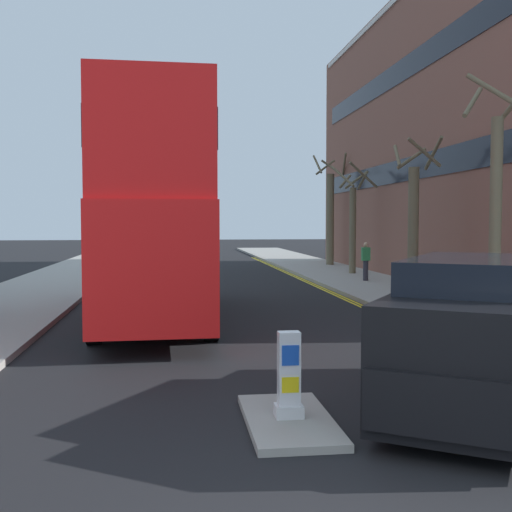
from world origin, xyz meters
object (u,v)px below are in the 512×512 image
double_decker_bus_away (154,207)px  keep_left_bollard (289,378)px  taxi_minivan (474,335)px  pedestrian_far (366,261)px

double_decker_bus_away → keep_left_bollard: bearing=-77.7°
keep_left_bollard → taxi_minivan: taxi_minivan is taller
double_decker_bus_away → pedestrian_far: bearing=45.2°
double_decker_bus_away → pedestrian_far: 12.33m
keep_left_bollard → pedestrian_far: pedestrian_far is taller
double_decker_bus_away → taxi_minivan: (4.61, -8.96, -1.96)m
pedestrian_far → taxi_minivan: bearing=-102.7°
keep_left_bollard → pedestrian_far: bearing=69.7°
keep_left_bollard → pedestrian_far: size_ratio=0.69×
double_decker_bus_away → pedestrian_far: size_ratio=6.70×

